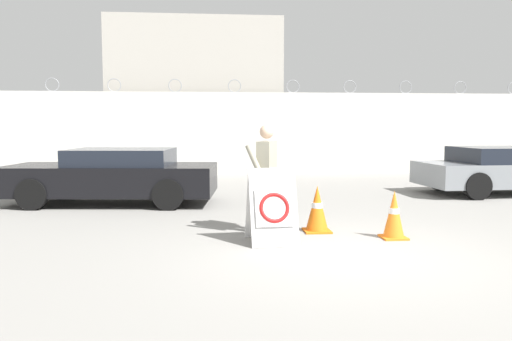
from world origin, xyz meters
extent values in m
plane|color=gray|center=(0.00, 0.00, 0.00)|extent=(90.00, 90.00, 0.00)
cube|color=silver|center=(0.00, 11.15, 1.45)|extent=(36.00, 0.30, 2.90)
torus|color=gray|center=(-7.25, 11.15, 3.12)|extent=(0.47, 0.03, 0.47)
torus|color=gray|center=(-5.18, 11.15, 3.12)|extent=(0.47, 0.03, 0.47)
torus|color=gray|center=(-3.11, 11.15, 3.12)|extent=(0.47, 0.03, 0.47)
torus|color=gray|center=(-1.04, 11.15, 3.12)|extent=(0.47, 0.03, 0.47)
torus|color=gray|center=(1.04, 11.15, 3.12)|extent=(0.47, 0.03, 0.47)
torus|color=gray|center=(3.11, 11.15, 3.12)|extent=(0.47, 0.03, 0.47)
torus|color=gray|center=(5.18, 11.15, 3.12)|extent=(0.47, 0.03, 0.47)
torus|color=gray|center=(7.25, 11.15, 3.12)|extent=(0.47, 0.03, 0.47)
cube|color=#B2ADA3|center=(-2.44, 14.48, 2.86)|extent=(6.50, 5.35, 5.73)
cube|color=white|center=(-1.00, 0.59, 0.53)|extent=(0.73, 0.45, 1.08)
cube|color=white|center=(-1.03, 0.96, 0.53)|extent=(0.73, 0.45, 1.08)
cube|color=white|center=(-1.01, 0.78, 1.09)|extent=(0.74, 0.11, 0.05)
cube|color=white|center=(-1.00, 0.56, 0.56)|extent=(0.57, 0.24, 0.54)
torus|color=red|center=(-1.00, 0.54, 0.56)|extent=(0.46, 0.23, 0.44)
cylinder|color=black|center=(-0.97, 1.50, 0.42)|extent=(0.15, 0.15, 0.84)
cylinder|color=black|center=(-1.05, 1.34, 0.42)|extent=(0.15, 0.15, 0.84)
cube|color=gray|center=(-1.01, 1.42, 1.17)|extent=(0.38, 0.49, 0.65)
sphere|color=#DBB293|center=(-1.01, 1.42, 1.65)|extent=(0.23, 0.23, 0.23)
cylinder|color=gray|center=(-0.90, 1.67, 1.18)|extent=(0.09, 0.09, 0.62)
cylinder|color=gray|center=(-1.21, 1.22, 1.15)|extent=(0.35, 0.22, 0.60)
cube|color=orange|center=(0.91, 0.83, 0.01)|extent=(0.38, 0.38, 0.03)
cone|color=orange|center=(0.91, 0.83, 0.39)|extent=(0.32, 0.32, 0.72)
cylinder|color=white|center=(0.91, 0.83, 0.42)|extent=(0.16, 0.16, 0.10)
cube|color=orange|center=(-0.17, 1.42, 0.01)|extent=(0.43, 0.43, 0.03)
cone|color=orange|center=(-0.17, 1.42, 0.40)|extent=(0.37, 0.37, 0.73)
cylinder|color=white|center=(-0.17, 1.42, 0.43)|extent=(0.18, 0.18, 0.10)
cylinder|color=black|center=(-5.59, 4.04, 0.33)|extent=(0.67, 0.26, 0.65)
cylinder|color=black|center=(-5.42, 5.76, 0.33)|extent=(0.67, 0.26, 0.65)
cylinder|color=black|center=(-2.79, 3.76, 0.33)|extent=(0.67, 0.26, 0.65)
cylinder|color=black|center=(-2.61, 5.48, 0.33)|extent=(0.67, 0.26, 0.65)
cube|color=black|center=(-4.10, 4.76, 0.55)|extent=(4.71, 2.28, 0.64)
cube|color=black|center=(-3.88, 4.74, 1.05)|extent=(2.34, 1.87, 0.36)
cylinder|color=black|center=(4.25, 6.30, 0.33)|extent=(0.66, 0.23, 0.65)
cylinder|color=black|center=(4.33, 4.52, 0.33)|extent=(0.66, 0.23, 0.65)
cube|color=gray|center=(5.65, 5.47, 0.52)|extent=(4.46, 2.07, 0.58)
cube|color=black|center=(5.43, 5.46, 1.00)|extent=(2.17, 1.79, 0.39)
camera|label=1|loc=(-1.93, -6.55, 1.75)|focal=35.00mm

